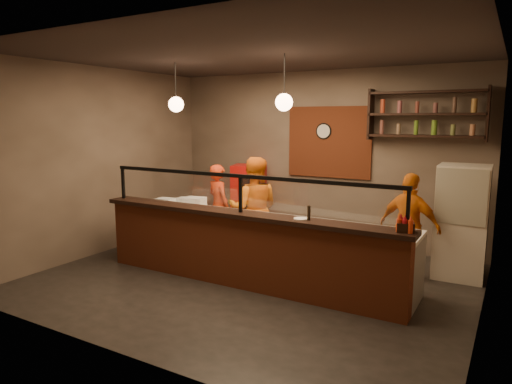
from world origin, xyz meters
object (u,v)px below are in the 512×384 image
Objects in this scene: red_cooler at (249,201)px; condiment_caddy at (405,227)px; cook_right at (410,226)px; fridge at (461,222)px; pizza_dough at (275,219)px; cook_mid at (254,209)px; wall_clock at (324,131)px; pepper_mill at (309,213)px; cook_left at (219,206)px.

red_cooler is 4.32m from condiment_caddy.
fridge is at bearing -131.75° from cook_right.
cook_right is 2.81× the size of pizza_dough.
cook_right is at bearing -147.26° from fridge.
cook_right reaches higher than red_cooler.
cook_right is (2.42, 0.34, -0.08)m from cook_mid.
wall_clock is 2.60m from pizza_dough.
red_cooler is (-0.86, 1.29, -0.14)m from cook_mid.
fridge reaches higher than pepper_mill.
cook_right reaches higher than pepper_mill.
cook_left is at bearing -175.37° from fridge.
cook_mid reaches higher than cook_right.
pepper_mill is at bearing 179.20° from condiment_caddy.
wall_clock reaches higher than cook_right.
condiment_caddy is (-0.40, -1.93, 0.28)m from fridge.
condiment_caddy is (3.53, -2.45, 0.40)m from red_cooler.
fridge is at bearing -148.95° from cook_left.
pizza_dough is at bearing -148.89° from fridge.
cook_left is at bearing 157.34° from condiment_caddy.
cook_mid is 1.03m from pizza_dough.
condiment_caddy is (0.24, -1.50, 0.33)m from cook_right.
fridge is 1.99m from condiment_caddy.
cook_right is 0.78m from fridge.
fridge is at bearing 169.20° from cook_mid.
cook_right is (3.37, -0.01, 0.02)m from cook_left.
pepper_mill is at bearing -131.18° from fridge.
condiment_caddy is at bearing -177.69° from cook_left.
red_cooler reaches higher than condiment_caddy.
cook_left is 0.95m from red_cooler.
cook_left is 0.91× the size of fridge.
cook_right is 1.97m from pizza_dough.
red_cooler is at bearing -81.07° from cook_mid.
pepper_mill is (-1.19, 0.02, 0.04)m from condiment_caddy.
cook_left is at bearing -140.33° from wall_clock.
fridge reaches higher than red_cooler.
cook_mid is 1.10× the size of cook_right.
cook_right is 8.12× the size of condiment_caddy.
fridge is 3.97m from red_cooler.
cook_mid is 8.92× the size of condiment_caddy.
wall_clock is at bearing -134.46° from cook_mid.
pepper_mill is (0.72, -0.44, 0.25)m from pizza_dough.
pizza_dough is at bearing -85.27° from wall_clock.
cook_mid is 2.45m from cook_right.
wall_clock is at bearing -20.14° from cook_right.
pepper_mill is (-1.59, -1.92, 0.32)m from fridge.
fridge is (3.07, 0.77, -0.02)m from cook_mid.
cook_mid is (0.94, -0.35, 0.10)m from cook_left.
cook_left is 2.00m from pizza_dough.
red_cooler is (-1.43, -0.31, -1.39)m from wall_clock.
red_cooler is at bearing 171.09° from fridge.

